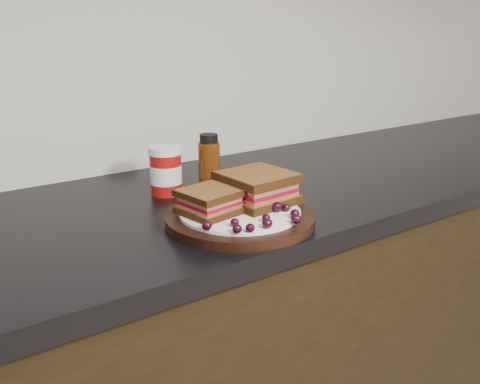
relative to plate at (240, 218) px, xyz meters
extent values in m
cube|color=black|center=(0.03, 0.16, -0.48)|extent=(3.96, 0.58, 0.86)
cube|color=black|center=(0.03, 0.16, -0.03)|extent=(3.98, 0.60, 0.04)
cylinder|color=black|center=(0.00, 0.00, 0.00)|extent=(0.28, 0.28, 0.02)
ellipsoid|color=black|center=(-0.10, -0.05, 0.02)|extent=(0.02, 0.02, 0.02)
ellipsoid|color=black|center=(-0.05, -0.06, 0.02)|extent=(0.02, 0.02, 0.01)
ellipsoid|color=black|center=(-0.07, -0.09, 0.02)|extent=(0.02, 0.02, 0.02)
ellipsoid|color=black|center=(-0.05, -0.10, 0.02)|extent=(0.02, 0.02, 0.01)
ellipsoid|color=black|center=(-0.01, -0.10, 0.02)|extent=(0.02, 0.02, 0.02)
ellipsoid|color=black|center=(0.00, -0.07, 0.02)|extent=(0.02, 0.02, 0.01)
ellipsoid|color=black|center=(0.04, -0.11, 0.02)|extent=(0.02, 0.02, 0.02)
ellipsoid|color=black|center=(0.06, -0.09, 0.02)|extent=(0.02, 0.02, 0.02)
ellipsoid|color=black|center=(0.07, -0.05, 0.02)|extent=(0.02, 0.02, 0.01)
ellipsoid|color=black|center=(0.05, -0.05, 0.02)|extent=(0.02, 0.02, 0.02)
ellipsoid|color=black|center=(0.10, -0.02, 0.02)|extent=(0.02, 0.02, 0.02)
ellipsoid|color=black|center=(0.07, 0.00, 0.02)|extent=(0.02, 0.02, 0.02)
ellipsoid|color=black|center=(0.07, 0.03, 0.02)|extent=(0.02, 0.02, 0.02)
ellipsoid|color=black|center=(0.06, 0.06, 0.02)|extent=(0.02, 0.02, 0.02)
ellipsoid|color=black|center=(-0.06, 0.05, 0.02)|extent=(0.01, 0.01, 0.01)
ellipsoid|color=black|center=(-0.05, 0.02, 0.02)|extent=(0.02, 0.02, 0.02)
ellipsoid|color=black|center=(-0.08, 0.00, 0.02)|extent=(0.02, 0.02, 0.02)
ellipsoid|color=black|center=(-0.08, -0.01, 0.02)|extent=(0.02, 0.02, 0.02)
ellipsoid|color=black|center=(-0.07, 0.05, 0.02)|extent=(0.02, 0.02, 0.02)
ellipsoid|color=black|center=(-0.08, 0.04, 0.02)|extent=(0.02, 0.02, 0.02)
ellipsoid|color=black|center=(-0.05, 0.00, 0.02)|extent=(0.02, 0.02, 0.02)
cylinder|color=maroon|center=(-0.03, 0.24, 0.04)|extent=(0.08, 0.08, 0.11)
cylinder|color=#481F07|center=(0.05, 0.19, 0.06)|extent=(0.05, 0.05, 0.13)
camera|label=1|loc=(-0.54, -0.76, 0.35)|focal=40.00mm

